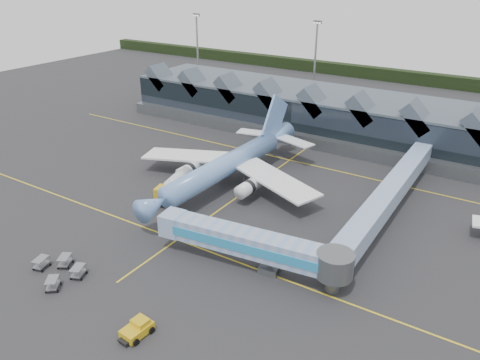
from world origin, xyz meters
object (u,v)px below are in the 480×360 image
Objects in this scene: jet_bridge at (261,247)px; fuel_truck at (176,184)px; pushback_tug at (137,329)px; main_airliner at (230,163)px.

fuel_truck is (-23.46, 11.06, -1.49)m from jet_bridge.
jet_bridge is 6.73× the size of pushback_tug.
jet_bridge is (18.04, -19.75, -0.50)m from main_airliner.
fuel_truck is at bearing 127.20° from pushback_tug.
fuel_truck is 2.76× the size of pushback_tug.
pushback_tug is (18.13, -28.48, -1.29)m from fuel_truck.
jet_bridge is at bearing -38.69° from fuel_truck.
jet_bridge is 25.98m from fuel_truck.
main_airliner is 39.42m from pushback_tug.
fuel_truck is at bearing 147.78° from jet_bridge.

